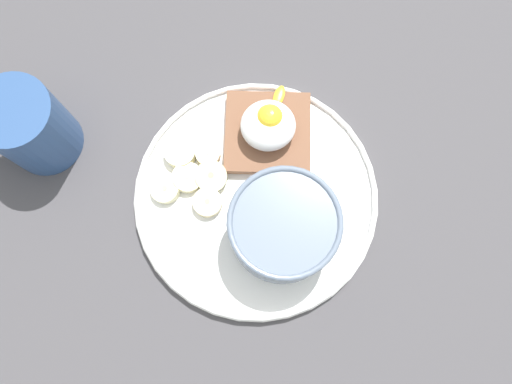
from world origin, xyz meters
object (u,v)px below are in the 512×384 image
Objects in this scene: banana_slice_front at (208,203)px; banana_slice_right at (165,189)px; banana_slice_back at (187,178)px; toast_slice at (268,133)px; poached_egg at (268,124)px; banana_slice_outer at (211,177)px; oatmeal_bowl at (283,227)px; banana_slice_inner at (208,155)px; banana_slice_left at (180,153)px; coffee_mug at (28,127)px.

banana_slice_right is at bearing 159.30° from banana_slice_front.
banana_slice_front is 1.18× the size of banana_slice_back.
poached_egg reaches higher than toast_slice.
banana_slice_outer reaches higher than banana_slice_right.
oatmeal_bowl is 3.90× the size of banana_slice_inner.
poached_egg is 2.90× the size of banana_slice_inner.
banana_slice_front is (-7.02, -7.64, -2.70)cm from poached_egg.
banana_slice_outer reaches higher than toast_slice.
banana_slice_left is 4.45cm from banana_slice_outer.
toast_slice is at bearing 10.22° from banana_slice_left.
toast_slice is 2.14× the size of banana_slice_left.
coffee_mug is (-13.80, 6.72, 3.29)cm from banana_slice_right.
poached_egg is at bearing 69.51° from toast_slice.
banana_slice_front is at bearing -132.56° from poached_egg.
coffee_mug is (-25.33, 0.91, 3.10)cm from toast_slice.
banana_slice_back is 1.33× the size of banana_slice_inner.
banana_slice_left reaches higher than banana_slice_right.
banana_slice_back is 17.46cm from coffee_mug.
banana_slice_back is 0.33× the size of coffee_mug.
oatmeal_bowl is 10.08cm from banana_slice_outer.
banana_slice_left is at bearing 66.88° from banana_slice_right.
banana_slice_front is 3.59cm from banana_slice_back.
toast_slice is at bearing -2.06° from coffee_mug.
banana_slice_back reaches higher than banana_slice_right.
toast_slice is at bearing 36.04° from banana_slice_outer.
coffee_mug is at bearing 154.02° from banana_slice_right.
banana_slice_outer is at bearing -143.96° from toast_slice.
banana_slice_front is 1.20× the size of banana_slice_outer.
coffee_mug is (-18.60, 3.04, 3.23)cm from banana_slice_inner.
poached_egg is 25.39cm from coffee_mug.
banana_slice_left and banana_slice_back have the same top height.
banana_slice_outer is (-7.32, 6.46, -2.51)cm from oatmeal_bowl.
coffee_mug is (-16.24, 5.55, 3.22)cm from banana_slice_back.
banana_slice_right is 1.15× the size of banana_slice_inner.
banana_slice_right is (-2.44, -1.18, -0.07)cm from banana_slice_back.
oatmeal_bowl is 0.97× the size of coffee_mug.
banana_slice_front is at bearing -132.80° from toast_slice.
toast_slice and banana_slice_left have the same top height.
coffee_mug is at bearing 163.45° from banana_slice_outer.
banana_slice_inner is (-6.78, -2.24, -2.60)cm from poached_egg.
banana_slice_back is at bearing 178.67° from banana_slice_outer.
banana_slice_right is (-11.54, -5.81, -0.19)cm from toast_slice.
banana_slice_back is (-9.09, -4.64, -0.13)cm from toast_slice.
toast_slice is 9.97cm from banana_slice_left.
oatmeal_bowl is 12.19cm from banana_slice_back.
banana_slice_outer is at bearing -16.55° from coffee_mug.
coffee_mug is at bearing 178.19° from poached_egg.
banana_slice_outer is (-6.46, -4.70, 0.01)cm from toast_slice.
banana_slice_back is at bearing -152.98° from toast_slice.
toast_slice is at bearing 94.44° from oatmeal_bowl.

